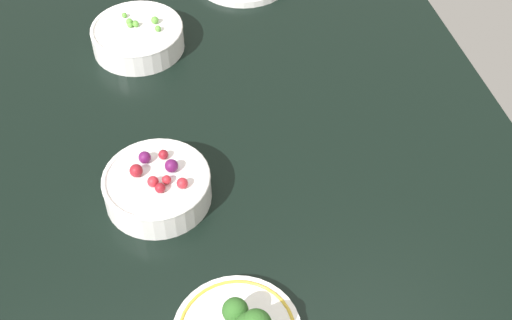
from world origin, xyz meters
The scene contains 3 objects.
dining_table centered at (0.00, 0.00, 2.00)cm, with size 152.95×93.27×4.00cm, color black.
bowl_berries centered at (2.68, -16.60, 6.82)cm, with size 17.05×17.05×6.92cm.
bowl_peas centered at (-36.46, -15.13, 6.68)cm, with size 17.88×17.88×6.12cm.
Camera 1 is at (76.53, -17.87, 91.35)cm, focal length 49.52 mm.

